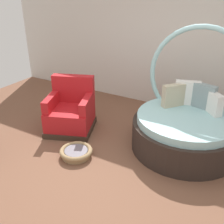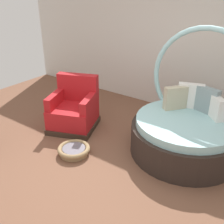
{
  "view_description": "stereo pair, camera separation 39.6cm",
  "coord_description": "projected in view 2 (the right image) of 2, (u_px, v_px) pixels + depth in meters",
  "views": [
    {
      "loc": [
        1.65,
        -2.66,
        2.43
      ],
      "look_at": [
        -0.27,
        0.67,
        0.55
      ],
      "focal_mm": 42.4,
      "sensor_mm": 36.0,
      "label": 1
    },
    {
      "loc": [
        1.98,
        -2.45,
        2.43
      ],
      "look_at": [
        -0.27,
        0.67,
        0.55
      ],
      "focal_mm": 42.4,
      "sensor_mm": 36.0,
      "label": 2
    }
  ],
  "objects": [
    {
      "name": "back_wall",
      "position": [
        181.0,
        36.0,
        5.1
      ],
      "size": [
        8.0,
        0.12,
        3.02
      ],
      "primitive_type": "cube",
      "color": "silver",
      "rests_on": "ground_plane"
    },
    {
      "name": "pet_basket",
      "position": [
        74.0,
        150.0,
        4.15
      ],
      "size": [
        0.51,
        0.51,
        0.13
      ],
      "color": "#9E7F56",
      "rests_on": "ground_plane"
    },
    {
      "name": "round_daybed",
      "position": [
        187.0,
        128.0,
        4.11
      ],
      "size": [
        1.67,
        1.67,
        1.9
      ],
      "color": "#2D231E",
      "rests_on": "ground_plane"
    },
    {
      "name": "ground_plane",
      "position": [
        100.0,
        167.0,
        3.9
      ],
      "size": [
        8.0,
        8.0,
        0.02
      ],
      "primitive_type": "cube",
      "color": "brown"
    },
    {
      "name": "red_armchair",
      "position": [
        74.0,
        110.0,
        4.84
      ],
      "size": [
        1.03,
        1.03,
        0.94
      ],
      "color": "#38281E",
      "rests_on": "ground_plane"
    }
  ]
}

